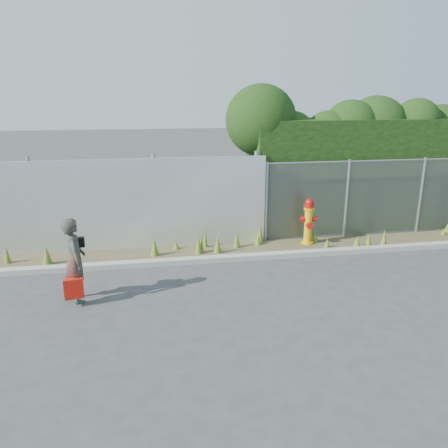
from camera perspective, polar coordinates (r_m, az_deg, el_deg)
ground at (r=8.38m, az=3.68°, el=-9.22°), size 80.00×80.00×0.00m
curb at (r=9.96m, az=1.32°, el=-4.44°), size 16.00×0.22×0.12m
weed_strip at (r=10.51m, az=-0.81°, el=-2.86°), size 16.00×1.36×0.54m
corrugated_fence at (r=10.73m, az=-17.21°, el=2.21°), size 8.50×0.21×2.30m
chainlink_fence at (r=12.24m, az=20.18°, el=3.31°), size 6.50×0.07×2.05m
hedge at (r=12.95m, az=18.43°, el=8.79°), size 7.99×1.88×3.90m
fire_hydrant at (r=11.05m, az=10.96°, el=0.26°), size 0.40×0.36×1.20m
woman at (r=8.30m, az=-18.90°, el=-4.47°), size 0.52×0.66×1.57m
red_tote_bag at (r=8.22m, az=-19.04°, el=-7.96°), size 0.34×0.12×0.44m
black_shoulder_bag at (r=8.35m, az=-18.58°, el=-2.29°), size 0.24×0.10×0.18m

